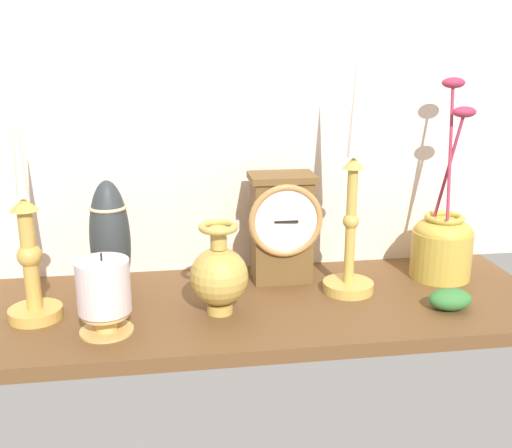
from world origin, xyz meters
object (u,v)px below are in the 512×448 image
Objects in this scene: candlestick_tall_left at (351,209)px; brass_vase_jar at (442,241)px; brass_vase_bulbous at (219,274)px; pillar_candle_front at (104,293)px; candlestick_tall_center at (29,252)px; tall_ceramic_vase at (110,240)px; mantel_clock at (282,226)px.

candlestick_tall_left is 1.20× the size of brass_vase_jar.
brass_vase_bulbous reaches higher than pillar_candle_front.
brass_vase_jar is at bearing 6.15° from candlestick_tall_center.
candlestick_tall_left reaches higher than tall_ceramic_vase.
brass_vase_jar is 2.87× the size of pillar_candle_front.
mantel_clock is 30.64cm from brass_vase_jar.
brass_vase_bulbous is at bearing -166.87° from brass_vase_jar.
candlestick_tall_left is at bearing -167.23° from brass_vase_jar.
mantel_clock is 35.86cm from pillar_candle_front.
brass_vase_jar reaches higher than brass_vase_bulbous.
mantel_clock is 1.31× the size of brass_vase_bulbous.
brass_vase_jar is at bearing 13.13° from brass_vase_bulbous.
candlestick_tall_center is at bearing -151.92° from tall_ceramic_vase.
tall_ceramic_vase is (-30.76, -4.35, 0.12)cm from mantel_clock.
brass_vase_bulbous is 20.20cm from tall_ceramic_vase.
brass_vase_bulbous is at bearing -25.82° from tall_ceramic_vase.
candlestick_tall_center is 1.82× the size of tall_ceramic_vase.
candlestick_tall_left reaches higher than mantel_clock.
candlestick_tall_center reaches higher than pillar_candle_front.
candlestick_tall_left reaches higher than candlestick_tall_center.
tall_ceramic_vase is at bearing 28.08° from candlestick_tall_center.
brass_vase_jar is at bearing -5.47° from mantel_clock.
brass_vase_bulbous is at bearing -134.87° from mantel_clock.
mantel_clock is 13.90cm from candlestick_tall_left.
brass_vase_jar is (19.48, 4.41, -8.21)cm from candlestick_tall_left.
mantel_clock is at bearing 14.13° from candlestick_tall_center.
tall_ceramic_vase is at bearing 154.18° from brass_vase_bulbous.
candlestick_tall_left is 25.86cm from brass_vase_bulbous.
brass_vase_jar is at bearing 12.77° from candlestick_tall_left.
brass_vase_jar is 61.19cm from tall_ceramic_vase.
pillar_candle_front is 0.61× the size of tall_ceramic_vase.
candlestick_tall_center reaches higher than brass_vase_bulbous.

